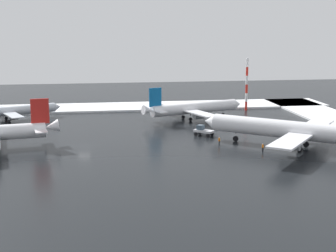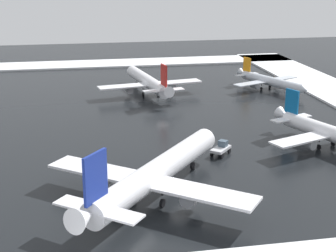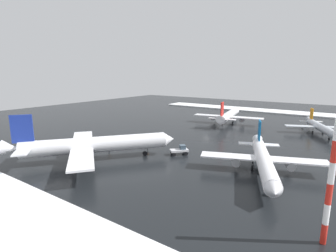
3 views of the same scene
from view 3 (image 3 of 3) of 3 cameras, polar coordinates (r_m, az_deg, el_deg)
The scene contains 11 objects.
ground_plane at distance 94.09m, azimuth 8.38°, elevation -1.39°, with size 240.00×240.00×0.00m, color black.
snow_bank_left at distance 47.59m, azimuth -31.95°, elevation -15.72°, with size 14.00×116.00×0.54m, color white.
snow_bank_right at distance 156.20m, azimuth 19.35°, elevation 3.25°, with size 14.00×116.00×0.54m, color white.
airplane_far_rear at distance 64.96m, azimuth -16.10°, elevation -3.96°, with size 33.12×29.92×11.80m.
airplane_distant_tail at distance 103.68m, azimuth 30.19°, elevation -0.19°, with size 24.83×21.06×7.77m.
airplane_foreground_jet at distance 57.69m, azimuth 20.05°, elevation -6.99°, with size 30.27×25.59×9.34m.
airplane_parked_portside at distance 112.91m, azimuth 13.09°, elevation 2.29°, with size 33.94×28.34×10.11m.
pushback_tug at distance 67.75m, azimuth 2.64°, elevation -5.19°, with size 4.91×4.69×2.50m.
ground_crew_by_nose_gear at distance 72.01m, azimuth -4.49°, elevation -4.47°, with size 0.36×0.36×1.71m.
ground_crew_beside_wing at distance 71.65m, azimuth -12.71°, elevation -4.80°, with size 0.36×0.36×1.71m.
antenna_mast at distance 36.85m, azimuth 31.85°, elevation -10.62°, with size 0.70×0.70×15.71m.
Camera 3 is at (-82.58, -40.12, 20.57)m, focal length 28.00 mm.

